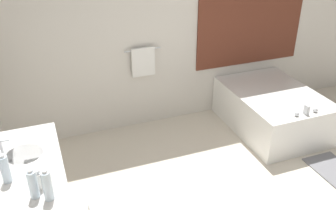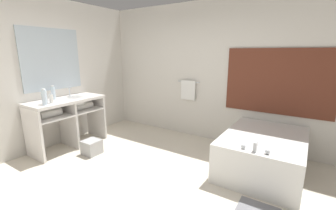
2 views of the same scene
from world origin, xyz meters
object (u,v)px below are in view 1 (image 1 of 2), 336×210
object	(u,v)px
water_bottle_1	(5,169)
water_bottle_2	(47,185)
bathtub	(272,108)
soap_dispenser	(40,181)
water_bottle_3	(33,184)

from	to	relation	value
water_bottle_1	water_bottle_2	distance (m)	0.43
bathtub	soap_dispenser	size ratio (longest dim) A/B	8.80
water_bottle_3	soap_dispenser	size ratio (longest dim) A/B	1.48
water_bottle_1	soap_dispenser	world-z (taller)	water_bottle_1
water_bottle_1	water_bottle_2	bearing A→B (deg)	-48.04
bathtub	soap_dispenser	xyz separation A→B (m)	(-3.14, -1.35, 0.68)
bathtub	water_bottle_3	size ratio (longest dim) A/B	5.96
water_bottle_3	water_bottle_2	bearing A→B (deg)	-32.14
bathtub	water_bottle_2	size ratio (longest dim) A/B	5.66
bathtub	water_bottle_2	distance (m)	3.51
water_bottle_2	water_bottle_3	world-z (taller)	water_bottle_2
water_bottle_1	water_bottle_3	distance (m)	0.32
water_bottle_3	soap_dispenser	world-z (taller)	water_bottle_3
water_bottle_2	soap_dispenser	distance (m)	0.16
bathtub	water_bottle_1	distance (m)	3.65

